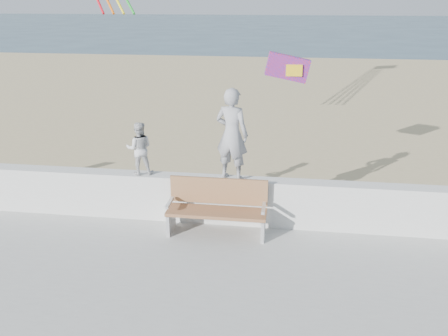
{
  "coord_description": "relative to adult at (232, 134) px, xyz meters",
  "views": [
    {
      "loc": [
        1.33,
        -6.21,
        4.3
      ],
      "look_at": [
        0.2,
        1.8,
        1.35
      ],
      "focal_mm": 38.0,
      "sensor_mm": 36.0,
      "label": 1
    }
  ],
  "objects": [
    {
      "name": "ground",
      "position": [
        -0.32,
        -2.0,
        -1.93
      ],
      "size": [
        220.0,
        220.0,
        0.0
      ],
      "primitive_type": "plane",
      "color": "#2A4554",
      "rests_on": "ground"
    },
    {
      "name": "sand",
      "position": [
        -0.32,
        7.0,
        -1.89
      ],
      "size": [
        90.0,
        40.0,
        0.08
      ],
      "primitive_type": "cube",
      "color": "tan",
      "rests_on": "ground"
    },
    {
      "name": "seawall",
      "position": [
        -0.32,
        0.0,
        -1.3
      ],
      "size": [
        30.0,
        0.35,
        0.9
      ],
      "primitive_type": "cube",
      "color": "silver",
      "rests_on": "boardwalk"
    },
    {
      "name": "adult",
      "position": [
        0.0,
        0.0,
        0.0
      ],
      "size": [
        0.71,
        0.57,
        1.7
      ],
      "primitive_type": "imported",
      "rotation": [
        0.0,
        0.0,
        2.84
      ],
      "color": "gray",
      "rests_on": "seawall"
    },
    {
      "name": "child",
      "position": [
        -1.76,
        0.0,
        -0.34
      ],
      "size": [
        0.57,
        0.49,
        1.01
      ],
      "primitive_type": "imported",
      "rotation": [
        0.0,
        0.0,
        3.39
      ],
      "color": "silver",
      "rests_on": "seawall"
    },
    {
      "name": "bench",
      "position": [
        -0.2,
        -0.45,
        -1.24
      ],
      "size": [
        1.8,
        0.57,
        1.0
      ],
      "color": "#936240",
      "rests_on": "boardwalk"
    },
    {
      "name": "parafoil_kite",
      "position": [
        0.95,
        2.59,
        0.85
      ],
      "size": [
        1.04,
        0.37,
        0.7
      ],
      "color": "red",
      "rests_on": "ground"
    }
  ]
}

